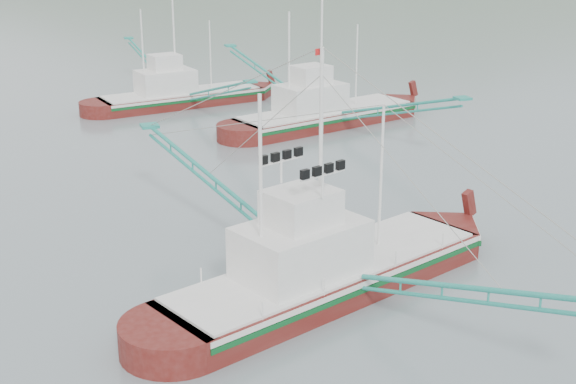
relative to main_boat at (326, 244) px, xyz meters
name	(u,v)px	position (x,y,z in m)	size (l,w,h in m)	color
ground	(338,310)	(-0.12, -1.65, -2.29)	(1200.00, 1200.00, 0.00)	slate
main_boat	(326,244)	(0.00, 0.00, 0.00)	(16.00, 27.13, 11.40)	#51110D
bg_boat_far	(180,86)	(2.25, 37.92, -0.55)	(14.49, 25.21, 10.30)	#51110D
bg_boat_right	(325,99)	(11.18, 27.18, -0.20)	(15.62, 26.73, 11.07)	#51110D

